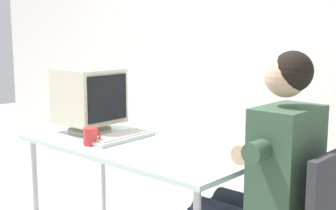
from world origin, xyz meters
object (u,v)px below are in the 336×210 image
at_px(desk, 138,153).
at_px(person_seated, 264,178).
at_px(desk_mug, 91,136).
at_px(crt_monitor, 89,97).
at_px(keyboard, 120,137).

xyz_separation_m(desk, person_seated, (0.79, 0.05, 0.02)).
xyz_separation_m(desk, desk_mug, (-0.18, -0.19, 0.11)).
height_order(desk, desk_mug, desk_mug).
bearing_deg(desk, crt_monitor, 177.49).
bearing_deg(person_seated, crt_monitor, -178.73).
bearing_deg(crt_monitor, desk, -2.51).
bearing_deg(desk, person_seated, 3.47).
bearing_deg(person_seated, desk_mug, -165.97).
xyz_separation_m(crt_monitor, person_seated, (1.25, 0.03, -0.26)).
distance_m(desk, crt_monitor, 0.54).
xyz_separation_m(desk, crt_monitor, (-0.46, 0.02, 0.28)).
bearing_deg(desk_mug, desk, 47.00).
xyz_separation_m(keyboard, desk_mug, (-0.03, -0.19, 0.03)).
bearing_deg(desk_mug, person_seated, 14.03).
bearing_deg(desk_mug, keyboard, 81.76).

